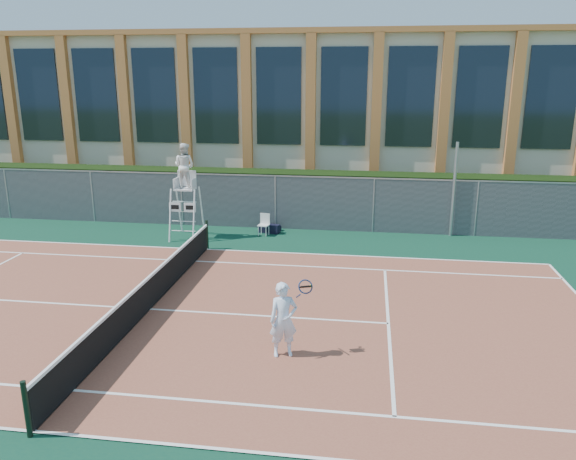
# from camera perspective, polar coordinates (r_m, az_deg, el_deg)

# --- Properties ---
(ground) EXTENTS (120.00, 120.00, 0.00)m
(ground) POSITION_cam_1_polar(r_m,az_deg,el_deg) (15.86, -13.85, -7.91)
(ground) COLOR #233814
(apron) EXTENTS (36.00, 20.00, 0.01)m
(apron) POSITION_cam_1_polar(r_m,az_deg,el_deg) (16.72, -12.58, -6.57)
(apron) COLOR #0C3627
(apron) RESTS_ON ground
(tennis_court) EXTENTS (23.77, 10.97, 0.02)m
(tennis_court) POSITION_cam_1_polar(r_m,az_deg,el_deg) (15.85, -13.85, -7.84)
(tennis_court) COLOR brown
(tennis_court) RESTS_ON apron
(tennis_net) EXTENTS (0.10, 11.30, 1.10)m
(tennis_net) POSITION_cam_1_polar(r_m,az_deg,el_deg) (15.66, -13.97, -6.10)
(tennis_net) COLOR black
(tennis_net) RESTS_ON ground
(fence) EXTENTS (40.00, 0.06, 2.20)m
(fence) POSITION_cam_1_polar(r_m,az_deg,el_deg) (23.52, -6.12, 2.93)
(fence) COLOR #595E60
(fence) RESTS_ON ground
(hedge) EXTENTS (40.00, 1.40, 2.20)m
(hedge) POSITION_cam_1_polar(r_m,az_deg,el_deg) (24.66, -5.44, 3.53)
(hedge) COLOR black
(hedge) RESTS_ON ground
(building) EXTENTS (45.00, 10.60, 8.22)m
(building) POSITION_cam_1_polar(r_m,az_deg,el_deg) (31.97, -2.19, 11.83)
(building) COLOR beige
(building) RESTS_ON ground
(steel_pole) EXTENTS (0.12, 0.12, 3.72)m
(steel_pole) POSITION_cam_1_polar(r_m,az_deg,el_deg) (22.80, 16.49, 3.93)
(steel_pole) COLOR #9EA0A5
(steel_pole) RESTS_ON ground
(umpire_chair) EXTENTS (1.04, 1.60, 3.73)m
(umpire_chair) POSITION_cam_1_polar(r_m,az_deg,el_deg) (21.91, -10.47, 6.18)
(umpire_chair) COLOR white
(umpire_chair) RESTS_ON ground
(plastic_chair) EXTENTS (0.46, 0.46, 0.86)m
(plastic_chair) POSITION_cam_1_polar(r_m,az_deg,el_deg) (22.31, -2.43, 0.76)
(plastic_chair) COLOR silver
(plastic_chair) RESTS_ON apron
(sports_bag_near) EXTENTS (0.87, 0.51, 0.35)m
(sports_bag_near) POSITION_cam_1_polar(r_m,az_deg,el_deg) (22.67, -1.90, 0.15)
(sports_bag_near) COLOR black
(sports_bag_near) RESTS_ON apron
(sports_bag_far) EXTENTS (0.55, 0.34, 0.21)m
(sports_bag_far) POSITION_cam_1_polar(r_m,az_deg,el_deg) (23.04, -1.37, 0.22)
(sports_bag_far) COLOR black
(sports_bag_far) RESTS_ON apron
(tennis_player) EXTENTS (1.02, 0.74, 1.75)m
(tennis_player) POSITION_cam_1_polar(r_m,az_deg,el_deg) (12.69, -0.44, -9.08)
(tennis_player) COLOR white
(tennis_player) RESTS_ON tennis_court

